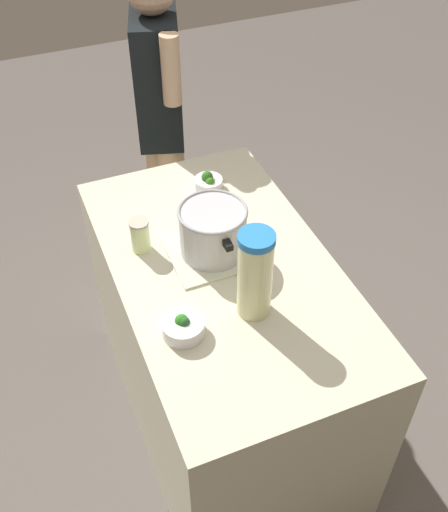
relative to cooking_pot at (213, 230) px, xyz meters
The scene contains 9 objects.
ground_plane 1.05m from the cooking_pot, behind, with size 8.00×8.00×0.00m, color #615A54.
counter_slab 0.58m from the cooking_pot, behind, with size 1.32×0.74×0.94m, color beige.
dish_cloth 0.10m from the cooking_pot, 41.19° to the left, with size 0.29×0.32×0.01m, color beige.
cooking_pot is the anchor object (origin of this frame).
lemonade_pitcher 0.31m from the cooking_pot, behind, with size 0.11×0.11×0.32m.
mason_jar 0.26m from the cooking_pot, 64.69° to the left, with size 0.07×0.07×0.13m.
broccoli_bowl_front 0.39m from the cooking_pot, 144.46° to the left, with size 0.13×0.13×0.07m.
broccoli_bowl_center 0.38m from the cooking_pot, 18.72° to the right, with size 0.11×0.11×0.07m.
person_cook 0.98m from the cooking_pot, ahead, with size 0.50×0.29×1.61m.
Camera 1 is at (-1.41, 0.58, 2.43)m, focal length 42.98 mm.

